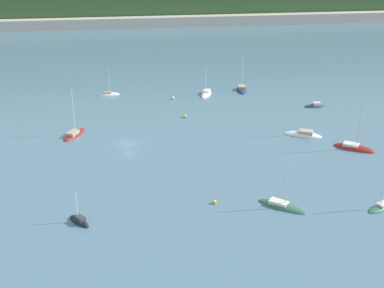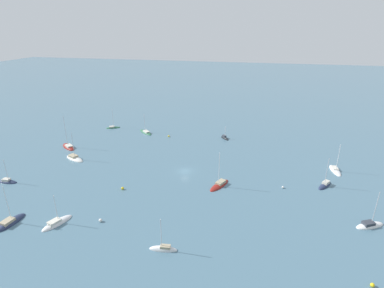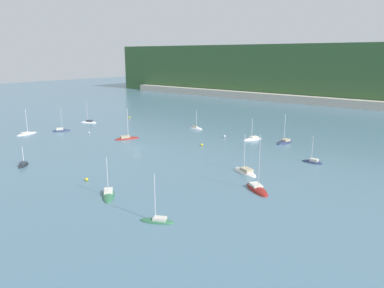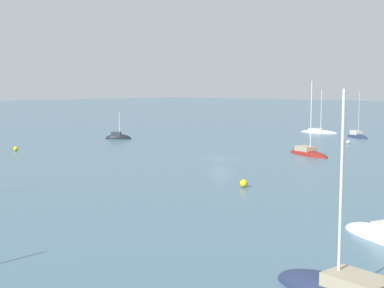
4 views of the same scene
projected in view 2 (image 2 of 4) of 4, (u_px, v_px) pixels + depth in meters
name	position (u px, v px, depth m)	size (l,w,h in m)	color
ground_plane	(185.00, 171.00, 94.82)	(600.00, 600.00, 0.00)	slate
sailboat_0	(146.00, 132.00, 128.64)	(8.37, 7.62, 9.14)	#2D6647
sailboat_1	(57.00, 223.00, 69.90)	(5.16, 8.03, 8.20)	silver
sailboat_2	(370.00, 226.00, 69.04)	(7.49, 5.37, 9.73)	white
sailboat_3	(335.00, 170.00, 95.24)	(3.55, 8.33, 9.75)	silver
sailboat_4	(325.00, 185.00, 86.21)	(5.34, 6.62, 9.66)	#232D4C
sailboat_5	(225.00, 138.00, 122.02)	(4.17, 4.76, 6.10)	black
sailboat_6	(113.00, 128.00, 134.52)	(6.56, 4.66, 9.31)	#2D6647
sailboat_7	(219.00, 185.00, 86.38)	(6.03, 8.91, 11.31)	maroon
sailboat_8	(75.00, 159.00, 103.48)	(9.05, 6.25, 10.55)	white
sailboat_9	(69.00, 147.00, 113.25)	(8.83, 7.55, 13.26)	maroon
sailboat_10	(163.00, 249.00, 61.77)	(6.05, 2.26, 8.42)	silver
sailboat_11	(10.00, 223.00, 70.00)	(3.75, 8.16, 10.62)	#232D4C
sailboat_12	(8.00, 182.00, 88.22)	(5.76, 2.19, 7.98)	#232D4C
mooring_buoy_0	(169.00, 136.00, 123.75)	(0.71, 0.71, 0.71)	yellow
mooring_buoy_1	(372.00, 285.00, 53.00)	(0.74, 0.74, 0.74)	yellow
mooring_buoy_2	(123.00, 188.00, 84.24)	(0.78, 0.78, 0.78)	yellow
mooring_buoy_3	(101.00, 220.00, 70.44)	(0.81, 0.81, 0.81)	white
mooring_buoy_4	(283.00, 187.00, 84.96)	(0.64, 0.64, 0.64)	white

